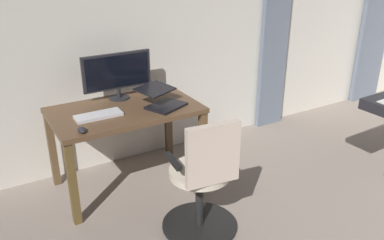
# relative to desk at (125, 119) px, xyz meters

# --- Properties ---
(back_room_partition) EXTENTS (5.75, 0.10, 2.52)m
(back_room_partition) POSITION_rel_desk_xyz_m (-1.57, -0.52, 0.63)
(back_room_partition) COLOR silver
(back_room_partition) RESTS_ON ground
(curtain_left_panel) EXTENTS (0.50, 0.06, 2.26)m
(curtain_left_panel) POSITION_rel_desk_xyz_m (-3.67, -0.41, 0.50)
(curtain_left_panel) COLOR slate
(curtain_left_panel) RESTS_ON ground
(curtain_right_panel) EXTENTS (0.36, 0.06, 2.26)m
(curtain_right_panel) POSITION_rel_desk_xyz_m (-1.95, -0.41, 0.50)
(curtain_right_panel) COLOR slate
(curtain_right_panel) RESTS_ON ground
(desk) EXTENTS (1.22, 0.73, 0.73)m
(desk) POSITION_rel_desk_xyz_m (0.00, 0.00, 0.00)
(desk) COLOR brown
(desk) RESTS_ON ground
(office_chair) EXTENTS (0.56, 0.56, 0.95)m
(office_chair) POSITION_rel_desk_xyz_m (-0.20, 0.93, -0.19)
(office_chair) COLOR black
(office_chair) RESTS_ON ground
(computer_monitor) EXTENTS (0.62, 0.18, 0.41)m
(computer_monitor) POSITION_rel_desk_xyz_m (-0.05, -0.25, 0.33)
(computer_monitor) COLOR #232328
(computer_monitor) RESTS_ON desk
(computer_keyboard) EXTENTS (0.37, 0.15, 0.02)m
(computer_keyboard) POSITION_rel_desk_xyz_m (0.25, 0.07, 0.11)
(computer_keyboard) COLOR silver
(computer_keyboard) RESTS_ON desk
(laptop) EXTENTS (0.42, 0.44, 0.16)m
(laptop) POSITION_rel_desk_xyz_m (-0.29, 0.11, 0.16)
(laptop) COLOR black
(laptop) RESTS_ON desk
(computer_mouse) EXTENTS (0.06, 0.10, 0.04)m
(computer_mouse) POSITION_rel_desk_xyz_m (0.45, 0.29, 0.12)
(computer_mouse) COLOR #232328
(computer_mouse) RESTS_ON desk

